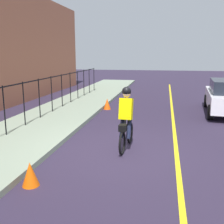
{
  "coord_description": "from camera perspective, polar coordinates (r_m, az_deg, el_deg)",
  "views": [
    {
      "loc": [
        -7.32,
        -1.21,
        2.72
      ],
      "look_at": [
        0.59,
        0.34,
        1.0
      ],
      "focal_mm": 43.73,
      "sensor_mm": 36.0,
      "label": 1
    }
  ],
  "objects": [
    {
      "name": "iron_fence",
      "position": [
        9.82,
        -19.79,
        2.83
      ],
      "size": [
        21.23,
        0.04,
        1.6
      ],
      "color": "black",
      "rests_on": "sidewalk"
    },
    {
      "name": "sidewalk",
      "position": [
        9.05,
        -20.28,
        -5.72
      ],
      "size": [
        40.0,
        3.2,
        0.15
      ],
      "primitive_type": "cube",
      "color": "gray",
      "rests_on": "ground"
    },
    {
      "name": "traffic_cone_near",
      "position": [
        6.09,
        -16.72,
        -12.33
      ],
      "size": [
        0.36,
        0.36,
        0.52
      ],
      "primitive_type": "cone",
      "color": "#F25809",
      "rests_on": "ground"
    },
    {
      "name": "lane_line_centre",
      "position": [
        7.82,
        13.36,
        -8.62
      ],
      "size": [
        36.0,
        0.12,
        0.01
      ],
      "primitive_type": "cube",
      "color": "yellow",
      "rests_on": "ground"
    },
    {
      "name": "traffic_cone_far",
      "position": [
        13.64,
        -1.02,
        1.7
      ],
      "size": [
        0.36,
        0.36,
        0.54
      ],
      "primitive_type": "cone",
      "color": "#FE560E",
      "rests_on": "ground"
    },
    {
      "name": "cyclist_lead",
      "position": [
        7.77,
        2.95,
        -1.43
      ],
      "size": [
        1.71,
        0.39,
        1.83
      ],
      "rotation": [
        0.0,
        0.0,
        -0.08
      ],
      "color": "black",
      "rests_on": "ground"
    },
    {
      "name": "ground_plane",
      "position": [
        7.91,
        1.58,
        -8.08
      ],
      "size": [
        80.0,
        80.0,
        0.0
      ],
      "primitive_type": "plane",
      "color": "#2B2237"
    }
  ]
}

